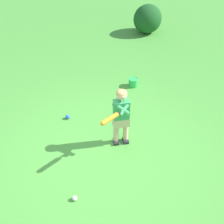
% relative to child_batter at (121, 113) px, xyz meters
% --- Properties ---
extents(ground_plane, '(40.00, 40.00, 0.00)m').
position_rel_child_batter_xyz_m(ground_plane, '(-0.47, -0.14, -0.65)').
color(ground_plane, '#479338').
extents(child_batter, '(0.69, 0.47, 1.08)m').
position_rel_child_batter_xyz_m(child_batter, '(0.00, 0.00, 0.00)').
color(child_batter, '#232328').
rests_on(child_batter, ground).
extents(play_ball_near_batter, '(0.08, 0.08, 0.08)m').
position_rel_child_batter_xyz_m(play_ball_near_batter, '(-1.17, -0.68, -0.61)').
color(play_ball_near_batter, white).
rests_on(play_ball_near_batter, ground).
extents(play_ball_by_bucket, '(0.08, 0.08, 0.08)m').
position_rel_child_batter_xyz_m(play_ball_by_bucket, '(-0.53, 1.06, -0.61)').
color(play_ball_by_bucket, blue).
rests_on(play_ball_by_bucket, ground).
extents(toy_bucket, '(0.22, 0.22, 0.19)m').
position_rel_child_batter_xyz_m(toy_bucket, '(1.17, 1.38, -0.55)').
color(toy_bucket, green).
rests_on(toy_bucket, ground).
extents(shrub_right_background, '(0.85, 0.76, 0.83)m').
position_rel_child_batter_xyz_m(shrub_right_background, '(3.11, 3.61, -0.24)').
color(shrub_right_background, '#194C1E').
rests_on(shrub_right_background, ground).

